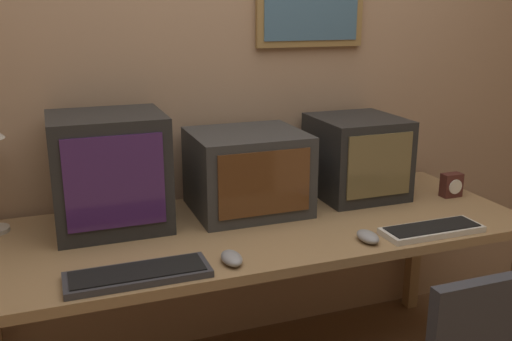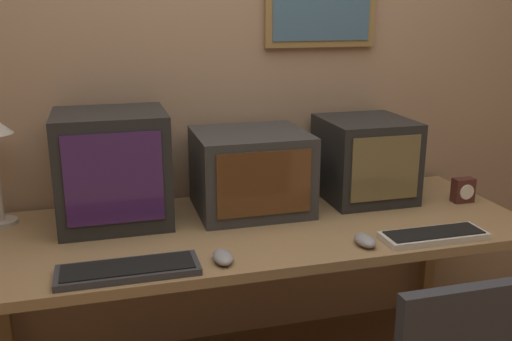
{
  "view_description": "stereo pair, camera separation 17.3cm",
  "coord_description": "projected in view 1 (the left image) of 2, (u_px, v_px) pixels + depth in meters",
  "views": [
    {
      "loc": [
        -0.71,
        -1.23,
        1.53
      ],
      "look_at": [
        0.0,
        0.69,
        0.94
      ],
      "focal_mm": 40.0,
      "sensor_mm": 36.0,
      "label": 1
    },
    {
      "loc": [
        -0.55,
        -1.29,
        1.53
      ],
      "look_at": [
        0.0,
        0.69,
        0.94
      ],
      "focal_mm": 40.0,
      "sensor_mm": 36.0,
      "label": 2
    }
  ],
  "objects": [
    {
      "name": "wall_back",
      "position": [
        220.0,
        62.0,
        2.44
      ],
      "size": [
        8.0,
        0.08,
        2.6
      ],
      "color": "tan",
      "rests_on": "ground_plane"
    },
    {
      "name": "desk",
      "position": [
        256.0,
        240.0,
        2.21
      ],
      "size": [
        2.1,
        0.79,
        0.72
      ],
      "color": "#99754C",
      "rests_on": "ground_plane"
    },
    {
      "name": "monitor_left",
      "position": [
        109.0,
        171.0,
        2.12
      ],
      "size": [
        0.41,
        0.37,
        0.43
      ],
      "color": "black",
      "rests_on": "desk"
    },
    {
      "name": "monitor_center",
      "position": [
        247.0,
        171.0,
        2.31
      ],
      "size": [
        0.45,
        0.4,
        0.33
      ],
      "color": "#333333",
      "rests_on": "desk"
    },
    {
      "name": "monitor_right",
      "position": [
        356.0,
        156.0,
        2.5
      ],
      "size": [
        0.36,
        0.38,
        0.35
      ],
      "color": "black",
      "rests_on": "desk"
    },
    {
      "name": "keyboard_main",
      "position": [
        138.0,
        274.0,
        1.75
      ],
      "size": [
        0.44,
        0.15,
        0.03
      ],
      "color": "#333338",
      "rests_on": "desk"
    },
    {
      "name": "keyboard_side",
      "position": [
        432.0,
        230.0,
        2.11
      ],
      "size": [
        0.39,
        0.13,
        0.03
      ],
      "color": "beige",
      "rests_on": "desk"
    },
    {
      "name": "mouse_near_keyboard",
      "position": [
        232.0,
        258.0,
        1.85
      ],
      "size": [
        0.07,
        0.11,
        0.04
      ],
      "color": "gray",
      "rests_on": "desk"
    },
    {
      "name": "mouse_far_corner",
      "position": [
        368.0,
        237.0,
        2.03
      ],
      "size": [
        0.07,
        0.11,
        0.04
      ],
      "color": "gray",
      "rests_on": "desk"
    },
    {
      "name": "desk_clock",
      "position": [
        452.0,
        185.0,
        2.5
      ],
      "size": [
        0.09,
        0.06,
        0.1
      ],
      "color": "#4C231E",
      "rests_on": "desk"
    }
  ]
}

